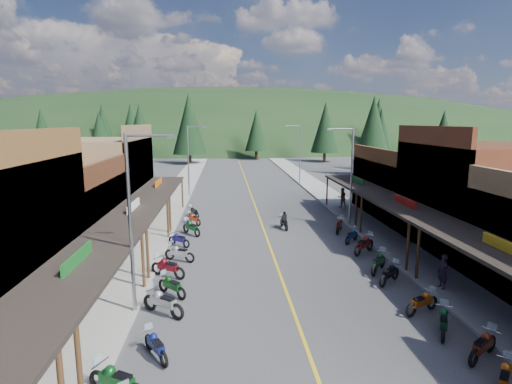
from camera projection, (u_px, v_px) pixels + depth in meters
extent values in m
plane|color=#38383A|center=(276.00, 262.00, 24.31)|extent=(220.00, 220.00, 0.00)
cube|color=gold|center=(253.00, 199.00, 43.94)|extent=(0.15, 90.00, 0.01)
cube|color=gray|center=(173.00, 200.00, 43.26)|extent=(3.40, 94.00, 0.15)
cube|color=gray|center=(330.00, 197.00, 44.59)|extent=(3.40, 94.00, 0.15)
cube|color=brown|center=(36.00, 239.00, 15.06)|extent=(0.30, 10.20, 8.20)
cube|color=black|center=(78.00, 266.00, 15.36)|extent=(3.20, 10.20, 0.18)
cylinder|color=#472D19|center=(80.00, 371.00, 11.32)|extent=(0.16, 0.16, 3.00)
cylinder|color=#472D19|center=(143.00, 261.00, 20.16)|extent=(0.16, 0.16, 3.00)
cube|color=#14591E|center=(78.00, 261.00, 15.33)|extent=(0.12, 3.00, 0.70)
cube|color=#3F2111|center=(46.00, 220.00, 24.47)|extent=(8.00, 9.00, 5.00)
cube|color=#3F2111|center=(110.00, 210.00, 24.66)|extent=(0.30, 9.00, 6.20)
cube|color=black|center=(134.00, 211.00, 24.78)|extent=(3.20, 9.00, 0.18)
cylinder|color=#472D19|center=(148.00, 254.00, 21.33)|extent=(0.16, 0.16, 3.00)
cylinder|color=#472D19|center=(168.00, 219.00, 28.99)|extent=(0.16, 0.16, 3.00)
cube|color=silver|center=(134.00, 208.00, 24.75)|extent=(0.12, 3.00, 0.70)
cube|color=brown|center=(95.00, 181.00, 33.71)|extent=(8.00, 10.20, 7.00)
cube|color=brown|center=(141.00, 174.00, 33.90)|extent=(0.30, 10.20, 8.20)
cube|color=black|center=(159.00, 186.00, 34.21)|extent=(3.20, 10.20, 0.18)
cylinder|color=#472D19|center=(170.00, 215.00, 30.17)|extent=(0.16, 0.16, 3.00)
cylinder|color=#472D19|center=(182.00, 194.00, 39.00)|extent=(0.16, 0.16, 3.00)
cube|color=#CC590C|center=(159.00, 184.00, 34.17)|extent=(0.12, 3.00, 0.70)
cube|color=black|center=(506.00, 254.00, 16.69)|extent=(3.20, 10.20, 0.18)
cylinder|color=#472D19|center=(418.00, 254.00, 21.26)|extent=(0.16, 0.16, 3.00)
cube|color=gold|center=(507.00, 250.00, 16.66)|extent=(0.12, 3.00, 0.70)
cube|color=#562B19|center=(482.00, 198.00, 26.43)|extent=(8.00, 9.00, 7.00)
cube|color=#562B19|center=(427.00, 189.00, 26.03)|extent=(0.30, 9.00, 8.20)
cube|color=black|center=(405.00, 206.00, 26.11)|extent=(3.20, 9.00, 0.18)
cylinder|color=#472D19|center=(408.00, 247.00, 22.43)|extent=(0.16, 0.16, 3.00)
cylinder|color=#472D19|center=(361.00, 215.00, 30.09)|extent=(0.16, 0.16, 3.00)
cube|color=#B2140F|center=(405.00, 203.00, 26.08)|extent=(0.12, 3.00, 0.70)
cube|color=#4C2D16|center=(414.00, 188.00, 36.03)|extent=(8.00, 10.20, 5.00)
cube|color=#4C2D16|center=(373.00, 182.00, 35.63)|extent=(0.30, 10.20, 6.20)
cube|color=black|center=(357.00, 184.00, 35.54)|extent=(3.20, 10.20, 0.18)
cylinder|color=#472D19|center=(356.00, 212.00, 31.27)|extent=(0.16, 0.16, 3.00)
cylinder|color=#472D19|center=(327.00, 192.00, 40.10)|extent=(0.16, 0.16, 3.00)
cube|color=#14591E|center=(357.00, 181.00, 35.50)|extent=(0.12, 3.00, 0.70)
cylinder|color=gray|center=(130.00, 227.00, 17.17)|extent=(0.16, 0.16, 8.00)
cylinder|color=gray|center=(150.00, 136.00, 16.57)|extent=(2.00, 0.10, 0.10)
cube|color=gray|center=(172.00, 137.00, 16.64)|extent=(0.35, 0.18, 0.12)
cylinder|color=gray|center=(188.00, 162.00, 44.66)|extent=(0.16, 0.16, 8.00)
cylinder|color=gray|center=(196.00, 127.00, 44.05)|extent=(2.00, 0.10, 0.10)
cube|color=gray|center=(205.00, 127.00, 44.13)|extent=(0.35, 0.18, 0.12)
cylinder|color=gray|center=(351.00, 178.00, 32.00)|extent=(0.16, 0.16, 8.00)
cylinder|color=gray|center=(341.00, 129.00, 31.24)|extent=(2.00, 0.10, 0.10)
cube|color=gray|center=(330.00, 129.00, 31.18)|extent=(0.35, 0.18, 0.12)
cylinder|color=gray|center=(300.00, 155.00, 53.59)|extent=(0.16, 0.16, 8.00)
cylinder|color=gray|center=(293.00, 126.00, 52.83)|extent=(2.00, 0.10, 0.10)
cube|color=gray|center=(287.00, 126.00, 52.77)|extent=(0.35, 0.18, 0.12)
ellipsoid|color=black|center=(232.00, 143.00, 156.81)|extent=(310.00, 140.00, 60.00)
cylinder|color=black|center=(45.00, 158.00, 81.93)|extent=(0.60, 0.60, 2.00)
cone|color=black|center=(42.00, 131.00, 80.96)|extent=(5.04, 5.04, 9.00)
cylinder|color=black|center=(133.00, 154.00, 91.00)|extent=(0.60, 0.60, 2.00)
cone|color=black|center=(131.00, 127.00, 89.91)|extent=(5.88, 5.88, 10.50)
cylinder|color=black|center=(190.00, 159.00, 80.30)|extent=(0.60, 0.60, 2.00)
cone|color=black|center=(189.00, 124.00, 79.07)|extent=(6.72, 6.72, 12.00)
cylinder|color=black|center=(256.00, 155.00, 89.22)|extent=(0.60, 0.60, 2.00)
cone|color=black|center=(256.00, 130.00, 88.25)|extent=(5.04, 5.04, 9.00)
cylinder|color=black|center=(324.00, 157.00, 84.40)|extent=(0.60, 0.60, 2.00)
cone|color=black|center=(325.00, 127.00, 83.30)|extent=(5.88, 5.88, 10.50)
cylinder|color=black|center=(377.00, 152.00, 97.40)|extent=(0.60, 0.60, 2.00)
cone|color=black|center=(378.00, 123.00, 96.17)|extent=(6.72, 6.72, 12.00)
cylinder|color=black|center=(441.00, 155.00, 90.47)|extent=(0.60, 0.60, 2.00)
cone|color=black|center=(443.00, 130.00, 89.50)|extent=(5.04, 5.04, 9.00)
cylinder|color=black|center=(105.00, 153.00, 96.28)|extent=(0.60, 0.60, 2.00)
cone|color=black|center=(103.00, 126.00, 95.19)|extent=(5.88, 5.88, 10.50)
cylinder|color=black|center=(102.00, 170.00, 61.71)|extent=(0.60, 0.60, 2.00)
cone|color=black|center=(100.00, 138.00, 60.83)|extent=(4.48, 4.48, 8.00)
cylinder|color=black|center=(379.00, 164.00, 70.14)|extent=(0.60, 0.60, 2.00)
cone|color=black|center=(380.00, 133.00, 69.19)|extent=(4.93, 4.93, 8.80)
cylinder|color=black|center=(142.00, 163.00, 71.83)|extent=(0.60, 0.60, 2.00)
cone|color=black|center=(140.00, 131.00, 70.81)|extent=(5.38, 5.38, 9.60)
cylinder|color=black|center=(371.00, 169.00, 62.96)|extent=(0.60, 0.60, 2.00)
cone|color=black|center=(373.00, 130.00, 61.87)|extent=(5.82, 5.82, 10.40)
imported|color=black|center=(443.00, 271.00, 20.06)|extent=(0.50, 0.70, 1.80)
imported|color=brown|center=(342.00, 197.00, 39.09)|extent=(0.98, 0.61, 1.93)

